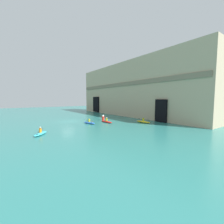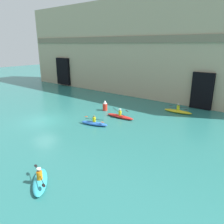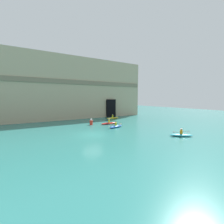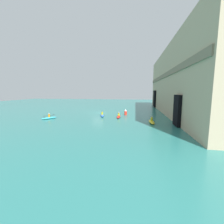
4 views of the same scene
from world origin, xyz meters
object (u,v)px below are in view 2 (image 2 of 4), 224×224
marker_buoy (105,106)px  kayak_red (120,116)px  kayak_yellow (178,111)px  kayak_blue (94,123)px  kayak_cyan (40,181)px

marker_buoy → kayak_red: bearing=-20.2°
kayak_red → kayak_yellow: (4.31, 5.86, 0.01)m
kayak_yellow → marker_buoy: marker_buoy is taller
kayak_blue → marker_buoy: 5.26m
kayak_yellow → marker_buoy: size_ratio=2.60×
kayak_red → kayak_cyan: kayak_red is taller
kayak_cyan → kayak_yellow: kayak_yellow is taller
kayak_red → kayak_yellow: size_ratio=1.03×
kayak_red → kayak_cyan: 13.11m
kayak_yellow → kayak_red: bearing=-129.5°
kayak_yellow → marker_buoy: (-7.48, -4.70, 0.39)m
kayak_blue → kayak_yellow: bearing=46.8°
kayak_blue → kayak_red: bearing=63.7°
kayak_blue → kayak_yellow: size_ratio=0.89×
kayak_cyan → kayak_red: bearing=-35.8°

